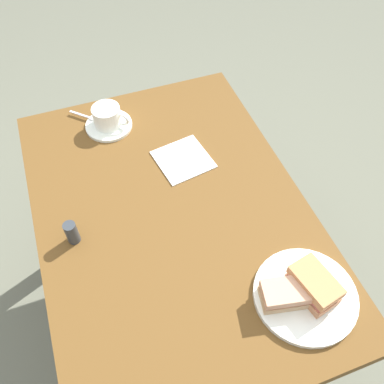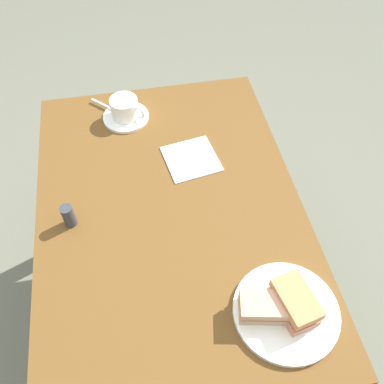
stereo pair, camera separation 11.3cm
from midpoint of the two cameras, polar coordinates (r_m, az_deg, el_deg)
name	(u,v)px [view 1 (the left image)]	position (r m, az deg, el deg)	size (l,w,h in m)	color
ground_plane	(179,312)	(1.76, -3.73, -16.10)	(6.00, 6.00, 0.00)	#666755
dining_table	(174,235)	(1.24, -5.13, -6.11)	(1.04, 0.72, 0.71)	brown
sandwich_plate	(305,295)	(1.02, 12.09, -13.86)	(0.24, 0.24, 0.01)	white
sandwich_front	(314,285)	(1.00, 13.14, -12.51)	(0.13, 0.09, 0.06)	tan
sandwich_back	(289,294)	(0.98, 9.83, -13.74)	(0.09, 0.14, 0.05)	tan
coffee_saucer	(109,125)	(1.38, -13.62, 8.70)	(0.15, 0.15, 0.01)	white
coffee_cup	(107,116)	(1.35, -13.87, 9.90)	(0.09, 0.11, 0.07)	white
spoon	(87,117)	(1.42, -16.36, 9.71)	(0.08, 0.08, 0.01)	silver
napkin	(183,159)	(1.25, -3.81, 4.30)	(0.15, 0.15, 0.00)	white
salt_shaker	(72,232)	(1.11, -18.94, -5.39)	(0.03, 0.03, 0.07)	#33383D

